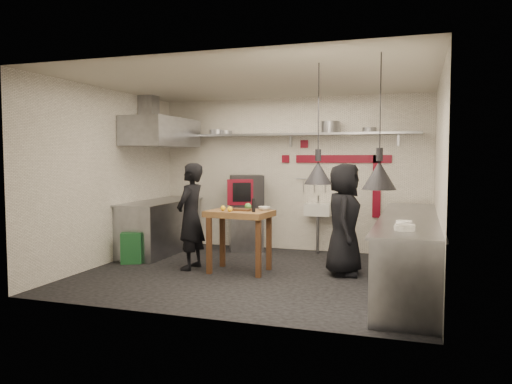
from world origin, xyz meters
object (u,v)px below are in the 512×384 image
(green_bin, at_px, (132,247))
(oven_stand, at_px, (246,228))
(chef_left, at_px, (191,216))
(prep_table, at_px, (240,241))
(combi_oven, at_px, (247,191))
(chef_right, at_px, (344,219))

(green_bin, bearing_deg, oven_stand, 49.18)
(chef_left, bearing_deg, oven_stand, 173.22)
(prep_table, xyz_separation_m, chef_left, (-0.77, -0.05, 0.35))
(oven_stand, xyz_separation_m, prep_table, (0.49, -1.69, 0.06))
(green_bin, xyz_separation_m, prep_table, (1.89, -0.07, 0.21))
(oven_stand, height_order, chef_left, chef_left)
(combi_oven, distance_m, chef_right, 2.46)
(combi_oven, xyz_separation_m, green_bin, (-1.40, -1.64, -0.84))
(chef_left, relative_size, chef_right, 1.00)
(prep_table, height_order, chef_left, chef_left)
(combi_oven, bearing_deg, green_bin, -155.12)
(combi_oven, distance_m, prep_table, 1.88)
(chef_left, bearing_deg, prep_table, 96.29)
(combi_oven, height_order, chef_left, chef_left)
(oven_stand, bearing_deg, green_bin, -155.33)
(prep_table, distance_m, chef_right, 1.57)
(oven_stand, bearing_deg, combi_oven, 48.83)
(green_bin, height_order, prep_table, prep_table)
(oven_stand, xyz_separation_m, chef_left, (-0.29, -1.74, 0.41))
(chef_right, bearing_deg, green_bin, 88.50)
(green_bin, relative_size, chef_left, 0.31)
(prep_table, relative_size, chef_right, 0.57)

